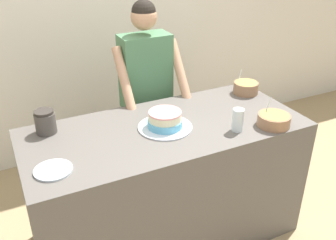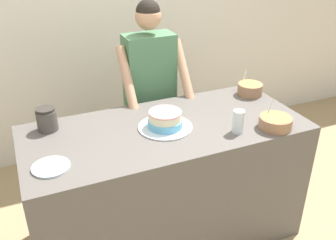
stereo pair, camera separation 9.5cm
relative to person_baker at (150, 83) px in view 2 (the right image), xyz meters
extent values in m
cube|color=silver|center=(-0.13, 0.82, 0.35)|extent=(10.00, 0.05, 2.60)
cube|color=#5B5651|center=(-0.13, -0.60, -0.50)|extent=(1.79, 0.80, 0.90)
cylinder|color=#2D2D38|center=(-0.08, 0.01, -0.57)|extent=(0.11, 0.11, 0.76)
cylinder|color=#2D2D38|center=(0.08, 0.01, -0.57)|extent=(0.11, 0.11, 0.76)
cube|color=#4C7F56|center=(0.00, 0.01, 0.09)|extent=(0.37, 0.21, 0.57)
cylinder|color=tan|center=(-0.22, -0.15, 0.09)|extent=(0.07, 0.37, 0.48)
cylinder|color=tan|center=(0.22, -0.15, 0.09)|extent=(0.07, 0.37, 0.48)
sphere|color=tan|center=(0.00, 0.01, 0.51)|extent=(0.19, 0.19, 0.19)
sphere|color=black|center=(0.00, 0.01, 0.54)|extent=(0.17, 0.17, 0.17)
cylinder|color=silver|center=(-0.14, -0.61, -0.05)|extent=(0.34, 0.34, 0.01)
cylinder|color=#60B7E0|center=(-0.14, -0.61, -0.02)|extent=(0.22, 0.22, 0.05)
cylinder|color=#F4EABC|center=(-0.14, -0.61, 0.03)|extent=(0.21, 0.21, 0.05)
cylinder|color=pink|center=(-0.14, -0.61, 0.05)|extent=(0.21, 0.21, 0.01)
cylinder|color=#936B4C|center=(0.65, -0.38, -0.01)|extent=(0.19, 0.19, 0.09)
cylinder|color=#F2DB4C|center=(0.65, -0.38, 0.03)|extent=(0.16, 0.16, 0.01)
cylinder|color=silver|center=(0.62, -0.33, 0.04)|extent=(0.08, 0.05, 0.16)
cylinder|color=#936B4C|center=(0.50, -0.89, -0.01)|extent=(0.21, 0.21, 0.08)
cylinder|color=olive|center=(0.50, -0.89, 0.02)|extent=(0.18, 0.18, 0.01)
cylinder|color=silver|center=(0.49, -0.82, 0.03)|extent=(0.06, 0.01, 0.16)
cylinder|color=silver|center=(0.25, -0.84, 0.02)|extent=(0.07, 0.07, 0.15)
cylinder|color=silver|center=(-0.86, -0.78, -0.05)|extent=(0.20, 0.20, 0.01)
cylinder|color=#4C4742|center=(-0.81, -0.34, 0.01)|extent=(0.12, 0.12, 0.13)
cylinder|color=#322D28|center=(-0.81, -0.34, 0.09)|extent=(0.11, 0.11, 0.02)
camera|label=1|loc=(-1.03, -2.47, 1.08)|focal=40.00mm
camera|label=2|loc=(-0.94, -2.51, 1.08)|focal=40.00mm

